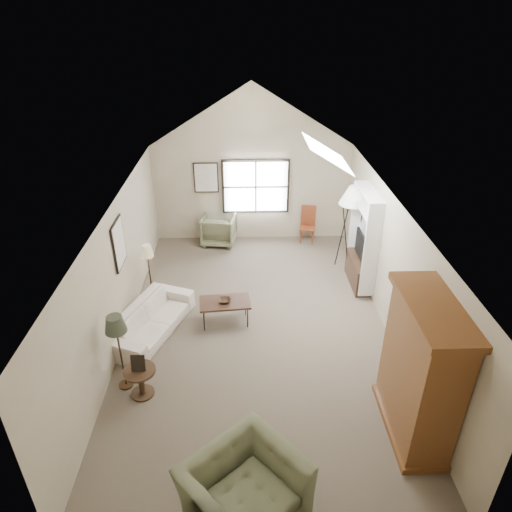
{
  "coord_description": "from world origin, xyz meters",
  "views": [
    {
      "loc": [
        -0.22,
        -7.04,
        5.51
      ],
      "look_at": [
        0.0,
        0.4,
        1.4
      ],
      "focal_mm": 32.0,
      "sensor_mm": 36.0,
      "label": 1
    }
  ],
  "objects_px": {
    "armchair_far": "(219,229)",
    "side_table": "(141,382)",
    "armchair_near": "(244,491)",
    "side_chair": "(308,225)",
    "sofa": "(152,319)",
    "coffee_table": "(225,312)",
    "armoire": "(421,371)"
  },
  "relations": [
    {
      "from": "armchair_far",
      "to": "side_table",
      "type": "distance_m",
      "value": 5.42
    },
    {
      "from": "armchair_near",
      "to": "side_table",
      "type": "bearing_deg",
      "value": 88.4
    },
    {
      "from": "side_table",
      "to": "side_chair",
      "type": "height_order",
      "value": "side_chair"
    },
    {
      "from": "side_table",
      "to": "armchair_far",
      "type": "bearing_deg",
      "value": 79.06
    },
    {
      "from": "sofa",
      "to": "coffee_table",
      "type": "height_order",
      "value": "sofa"
    },
    {
      "from": "sofa",
      "to": "side_table",
      "type": "xyz_separation_m",
      "value": [
        0.1,
        -1.6,
        -0.04
      ]
    },
    {
      "from": "armchair_near",
      "to": "side_chair",
      "type": "xyz_separation_m",
      "value": [
        1.71,
        7.34,
        0.05
      ]
    },
    {
      "from": "coffee_table",
      "to": "side_table",
      "type": "relative_size",
      "value": 1.91
    },
    {
      "from": "armchair_far",
      "to": "coffee_table",
      "type": "bearing_deg",
      "value": 103.32
    },
    {
      "from": "sofa",
      "to": "armchair_far",
      "type": "distance_m",
      "value": 3.89
    },
    {
      "from": "armchair_near",
      "to": "side_table",
      "type": "height_order",
      "value": "armchair_near"
    },
    {
      "from": "armoire",
      "to": "armchair_near",
      "type": "height_order",
      "value": "armoire"
    },
    {
      "from": "armchair_far",
      "to": "side_chair",
      "type": "distance_m",
      "value": 2.31
    },
    {
      "from": "coffee_table",
      "to": "armchair_far",
      "type": "bearing_deg",
      "value": 94.21
    },
    {
      "from": "armchair_near",
      "to": "side_chair",
      "type": "distance_m",
      "value": 7.54
    },
    {
      "from": "sofa",
      "to": "armchair_far",
      "type": "bearing_deg",
      "value": 4.44
    },
    {
      "from": "coffee_table",
      "to": "side_chair",
      "type": "bearing_deg",
      "value": 59.39
    },
    {
      "from": "coffee_table",
      "to": "armchair_near",
      "type": "bearing_deg",
      "value": -84.92
    },
    {
      "from": "coffee_table",
      "to": "side_table",
      "type": "xyz_separation_m",
      "value": [
        -1.28,
        -1.85,
        0.01
      ]
    },
    {
      "from": "armchair_near",
      "to": "coffee_table",
      "type": "distance_m",
      "value": 3.89
    },
    {
      "from": "armoire",
      "to": "armchair_near",
      "type": "bearing_deg",
      "value": -153.07
    },
    {
      "from": "side_chair",
      "to": "coffee_table",
      "type": "bearing_deg",
      "value": -108.78
    },
    {
      "from": "coffee_table",
      "to": "side_chair",
      "type": "xyz_separation_m",
      "value": [
        2.05,
        3.47,
        0.23
      ]
    },
    {
      "from": "armchair_near",
      "to": "armoire",
      "type": "bearing_deg",
      "value": -13.47
    },
    {
      "from": "sofa",
      "to": "armchair_near",
      "type": "xyz_separation_m",
      "value": [
        1.73,
        -3.62,
        0.13
      ]
    },
    {
      "from": "sofa",
      "to": "armchair_near",
      "type": "bearing_deg",
      "value": -133.19
    },
    {
      "from": "armchair_far",
      "to": "side_table",
      "type": "relative_size",
      "value": 1.68
    },
    {
      "from": "armchair_near",
      "to": "side_chair",
      "type": "relative_size",
      "value": 1.38
    },
    {
      "from": "side_chair",
      "to": "sofa",
      "type": "bearing_deg",
      "value": -120.92
    },
    {
      "from": "armchair_far",
      "to": "side_chair",
      "type": "xyz_separation_m",
      "value": [
        2.31,
        0.0,
        0.09
      ]
    },
    {
      "from": "armoire",
      "to": "sofa",
      "type": "relative_size",
      "value": 1.08
    },
    {
      "from": "armchair_near",
      "to": "side_table",
      "type": "distance_m",
      "value": 2.6
    }
  ]
}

